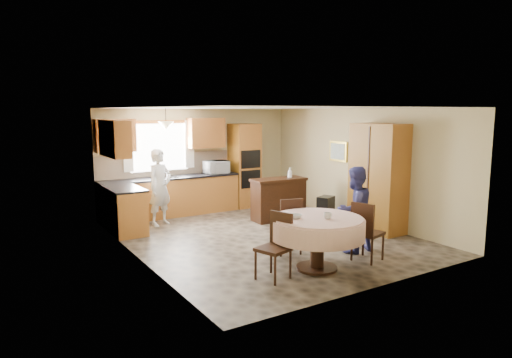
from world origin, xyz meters
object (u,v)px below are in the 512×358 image
(person_sink, at_px, (160,187))
(person_dining, at_px, (354,210))
(chair_left, at_px, (277,242))
(chair_back, at_px, (289,223))
(chair_right, at_px, (366,229))
(cupboard, at_px, (378,178))
(dining_table, at_px, (317,229))
(oven_tower, at_px, (244,166))
(sideboard, at_px, (278,200))

(person_sink, relative_size, person_dining, 1.09)
(chair_left, distance_m, person_sink, 3.95)
(chair_back, bearing_deg, person_sink, -55.43)
(chair_right, height_order, person_sink, person_sink)
(cupboard, xyz_separation_m, dining_table, (-2.53, -1.15, -0.45))
(dining_table, distance_m, chair_back, 0.87)
(oven_tower, relative_size, person_sink, 1.29)
(cupboard, bearing_deg, person_dining, -150.57)
(dining_table, relative_size, chair_back, 1.48)
(cupboard, relative_size, dining_table, 1.52)
(oven_tower, distance_m, person_sink, 2.63)
(sideboard, xyz_separation_m, person_dining, (-0.25, -2.65, 0.31))
(sideboard, distance_m, person_dining, 2.68)
(oven_tower, height_order, sideboard, oven_tower)
(cupboard, distance_m, chair_left, 3.50)
(cupboard, distance_m, person_sink, 4.57)
(chair_right, bearing_deg, person_sink, 10.79)
(person_dining, bearing_deg, sideboard, -96.88)
(chair_left, distance_m, person_dining, 1.89)
(oven_tower, distance_m, chair_back, 4.08)
(chair_back, bearing_deg, cupboard, -159.04)
(chair_left, distance_m, chair_right, 1.65)
(oven_tower, height_order, cupboard, cupboard)
(oven_tower, xyz_separation_m, chair_right, (-0.56, -4.80, -0.51))
(oven_tower, xyz_separation_m, sideboard, (-0.10, -1.67, -0.62))
(cupboard, height_order, dining_table, cupboard)
(dining_table, bearing_deg, chair_back, 84.29)
(dining_table, height_order, chair_right, chair_right)
(sideboard, xyz_separation_m, chair_left, (-2.10, -2.96, 0.09))
(sideboard, xyz_separation_m, chair_right, (-0.46, -3.13, 0.10))
(oven_tower, relative_size, sideboard, 1.70)
(dining_table, distance_m, person_dining, 1.17)
(sideboard, relative_size, dining_table, 0.86)
(sideboard, height_order, chair_left, chair_left)
(dining_table, bearing_deg, sideboard, 65.58)
(chair_back, height_order, chair_right, chair_right)
(person_sink, bearing_deg, dining_table, -98.30)
(chair_left, height_order, chair_back, chair_back)
(oven_tower, bearing_deg, cupboard, -73.08)
(dining_table, bearing_deg, chair_left, 177.22)
(person_dining, bearing_deg, oven_tower, -96.15)
(sideboard, relative_size, cupboard, 0.57)
(sideboard, relative_size, chair_left, 1.28)
(cupboard, height_order, chair_right, cupboard)
(chair_back, distance_m, person_dining, 1.17)
(oven_tower, relative_size, cupboard, 0.97)
(chair_right, bearing_deg, person_dining, -38.66)
(cupboard, distance_m, chair_back, 2.52)
(chair_left, xyz_separation_m, chair_back, (0.83, 0.82, 0.00))
(person_sink, bearing_deg, sideboard, -45.01)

